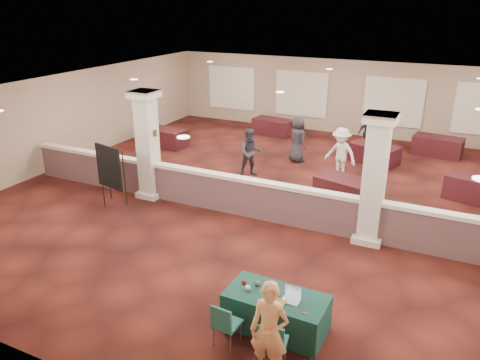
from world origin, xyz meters
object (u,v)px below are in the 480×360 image
at_px(far_table_front_right, 479,190).
at_px(far_table_back_left, 273,127).
at_px(conf_chair_main, 272,342).
at_px(easel_board, 109,168).
at_px(attendee_b, 341,153).
at_px(woman, 269,332).
at_px(far_table_front_left, 165,137).
at_px(near_table, 276,311).
at_px(attendee_a, 251,153).
at_px(far_table_front_center, 348,192).
at_px(attendee_c, 368,132).
at_px(far_table_back_center, 374,154).
at_px(conf_chair_side, 225,322).
at_px(attendee_d, 297,139).
at_px(far_table_back_right, 437,146).

height_order(far_table_front_right, far_table_back_left, far_table_front_right).
bearing_deg(conf_chair_main, easel_board, 138.35).
relative_size(far_table_back_left, attendee_b, 1.00).
bearing_deg(woman, far_table_front_left, 129.15).
xyz_separation_m(near_table, far_table_back_left, (-4.90, 12.06, -0.00)).
height_order(attendee_a, attendee_b, attendee_b).
distance_m(woman, far_table_back_left, 14.18).
relative_size(far_table_front_center, attendee_b, 1.08).
xyz_separation_m(easel_board, attendee_c, (5.65, 8.17, -0.32)).
height_order(far_table_front_left, far_table_front_center, far_table_front_center).
height_order(near_table, far_table_back_left, same).
bearing_deg(far_table_front_left, far_table_back_left, 46.81).
bearing_deg(far_table_back_center, attendee_c, 113.74).
relative_size(woman, attendee_b, 0.98).
bearing_deg(attendee_a, easel_board, -159.30).
distance_m(near_table, conf_chair_side, 1.04).
bearing_deg(conf_chair_side, conf_chair_main, -5.47).
xyz_separation_m(far_table_front_right, attendee_b, (-4.17, 0.16, 0.50)).
bearing_deg(attendee_d, easel_board, 95.02).
distance_m(far_table_front_right, attendee_b, 4.21).
bearing_deg(far_table_front_right, far_table_front_center, -152.23).
distance_m(conf_chair_side, attendee_d, 10.12).
xyz_separation_m(far_table_front_center, far_table_back_center, (0.00, 4.03, -0.03)).
height_order(far_table_back_left, attendee_b, attendee_b).
height_order(attendee_b, attendee_c, attendee_b).
height_order(attendee_b, attendee_d, attendee_b).
bearing_deg(attendee_b, attendee_a, -142.99).
relative_size(easel_board, far_table_back_right, 1.00).
height_order(far_table_front_right, far_table_back_right, far_table_front_right).
bearing_deg(near_table, woman, -72.99).
distance_m(woman, attendee_c, 12.39).
height_order(conf_chair_side, far_table_back_right, conf_chair_side).
xyz_separation_m(woman, far_table_front_center, (-0.48, 7.19, -0.47)).
xyz_separation_m(conf_chair_side, easel_board, (-5.70, 3.88, 0.63)).
relative_size(conf_chair_main, far_table_front_left, 0.51).
relative_size(near_table, conf_chair_main, 2.00).
distance_m(far_table_back_left, far_table_back_center, 5.14).
distance_m(far_table_front_left, far_table_front_right, 11.47).
bearing_deg(woman, conf_chair_side, 160.07).
bearing_deg(attendee_a, far_table_front_right, -27.25).
relative_size(easel_board, far_table_back_center, 1.05).
xyz_separation_m(far_table_front_left, far_table_back_left, (3.28, 3.50, -0.01)).
height_order(far_table_front_right, attendee_a, attendee_a).
bearing_deg(far_table_back_right, far_table_front_left, -160.75).
xyz_separation_m(far_table_front_right, attendee_c, (-3.92, 3.36, 0.45)).
xyz_separation_m(far_table_front_right, attendee_d, (-6.02, 1.19, 0.48)).
distance_m(easel_board, attendee_d, 6.97).
distance_m(conf_chair_main, easel_board, 7.78).
bearing_deg(conf_chair_side, attendee_d, 106.26).
bearing_deg(far_table_front_right, conf_chair_main, -108.48).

